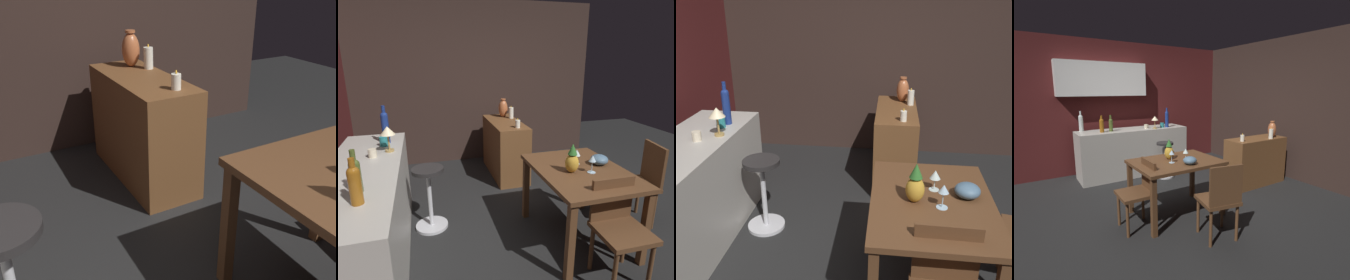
% 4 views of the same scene
% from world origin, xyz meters
% --- Properties ---
extents(wall_side_right, '(0.10, 4.40, 2.60)m').
position_xyz_m(wall_side_right, '(2.55, 0.30, 1.30)').
color(wall_side_right, '#33231E').
rests_on(wall_side_right, ground_plane).
extents(sideboard_cabinet, '(1.10, 0.44, 0.82)m').
position_xyz_m(sideboard_cabinet, '(1.71, -0.16, 0.41)').
color(sideboard_cabinet, brown).
rests_on(sideboard_cabinet, ground_plane).
extents(pillar_candle_tall, '(0.07, 0.07, 0.13)m').
position_xyz_m(pillar_candle_tall, '(1.31, -0.22, 0.87)').
color(pillar_candle_tall, white).
rests_on(pillar_candle_tall, sideboard_cabinet).
extents(pillar_candle_short, '(0.07, 0.07, 0.19)m').
position_xyz_m(pillar_candle_short, '(1.90, -0.31, 0.90)').
color(pillar_candle_short, white).
rests_on(pillar_candle_short, sideboard_cabinet).
extents(vase_copper, '(0.14, 0.14, 0.29)m').
position_xyz_m(vase_copper, '(2.03, -0.22, 0.96)').
color(vase_copper, '#B26038').
rests_on(vase_copper, sideboard_cabinet).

